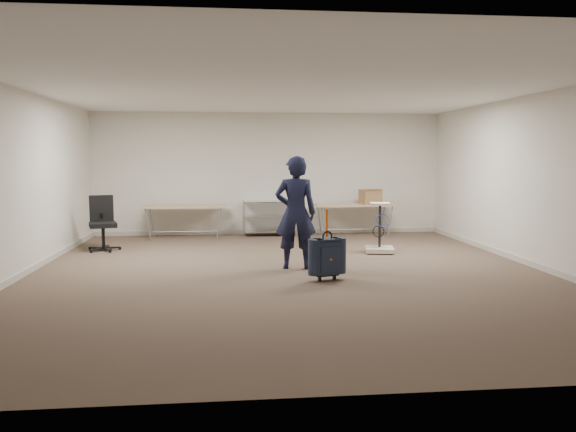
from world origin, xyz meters
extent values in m
plane|color=#4E3B2F|center=(0.00, 0.00, 0.00)|extent=(9.00, 9.00, 0.00)
plane|color=silver|center=(0.00, 4.50, 1.40)|extent=(8.00, 0.00, 8.00)
plane|color=silver|center=(0.00, -4.50, 1.40)|extent=(8.00, 0.00, 8.00)
plane|color=silver|center=(-4.00, 0.00, 1.40)|extent=(0.00, 9.00, 9.00)
plane|color=silver|center=(4.00, 0.00, 1.40)|extent=(0.00, 9.00, 9.00)
plane|color=white|center=(0.00, 0.00, 2.80)|extent=(8.00, 8.00, 0.00)
cube|color=#BCB7AA|center=(0.00, 4.49, 0.05)|extent=(8.00, 0.02, 0.10)
cube|color=#BCB7AA|center=(-3.99, 0.00, 0.05)|extent=(0.02, 9.00, 0.10)
cube|color=#BCB7AA|center=(3.99, 0.00, 0.05)|extent=(0.02, 9.00, 0.10)
cube|color=tan|center=(-1.90, 3.95, 0.71)|extent=(1.80, 0.75, 0.03)
cylinder|color=gray|center=(-1.90, 3.95, 0.15)|extent=(1.50, 0.02, 0.02)
cylinder|color=gray|center=(-2.65, 3.65, 0.35)|extent=(0.13, 0.04, 0.69)
cylinder|color=gray|center=(-1.15, 3.65, 0.35)|extent=(0.13, 0.04, 0.69)
cylinder|color=gray|center=(-2.65, 4.25, 0.35)|extent=(0.13, 0.04, 0.69)
cylinder|color=gray|center=(-1.15, 4.25, 0.35)|extent=(0.13, 0.04, 0.69)
cube|color=tan|center=(1.90, 3.95, 0.71)|extent=(1.80, 0.75, 0.03)
cylinder|color=gray|center=(1.90, 3.95, 0.15)|extent=(1.50, 0.02, 0.02)
cylinder|color=gray|center=(1.15, 3.65, 0.35)|extent=(0.13, 0.04, 0.69)
cylinder|color=gray|center=(2.65, 3.65, 0.35)|extent=(0.13, 0.04, 0.69)
cylinder|color=gray|center=(1.15, 4.25, 0.35)|extent=(0.13, 0.04, 0.69)
cylinder|color=gray|center=(2.65, 4.25, 0.35)|extent=(0.13, 0.04, 0.69)
cylinder|color=silver|center=(-0.60, 3.98, 0.40)|extent=(0.02, 0.02, 0.80)
cylinder|color=silver|center=(0.60, 3.98, 0.40)|extent=(0.02, 0.02, 0.80)
cylinder|color=silver|center=(-0.60, 4.42, 0.40)|extent=(0.02, 0.02, 0.80)
cylinder|color=silver|center=(0.60, 4.42, 0.40)|extent=(0.02, 0.02, 0.80)
cube|color=silver|center=(0.00, 4.20, 0.10)|extent=(1.20, 0.45, 0.02)
cube|color=silver|center=(0.00, 4.20, 0.45)|extent=(1.20, 0.45, 0.02)
cube|color=silver|center=(0.00, 4.20, 0.78)|extent=(1.20, 0.45, 0.01)
imported|color=black|center=(0.14, 0.36, 0.90)|extent=(0.70, 0.50, 1.81)
cube|color=black|center=(0.49, -0.58, 0.36)|extent=(0.43, 0.32, 0.52)
cube|color=black|center=(0.49, -0.56, 0.08)|extent=(0.37, 0.25, 0.03)
cylinder|color=black|center=(0.38, -0.61, 0.03)|extent=(0.04, 0.07, 0.07)
cylinder|color=black|center=(0.61, -0.54, 0.03)|extent=(0.04, 0.07, 0.07)
torus|color=black|center=(0.49, -0.58, 0.65)|extent=(0.16, 0.07, 0.16)
cube|color=#DD5A0B|center=(0.49, -0.56, 0.84)|extent=(0.04, 0.02, 0.40)
cylinder|color=black|center=(-3.32, 2.45, 0.05)|extent=(0.64, 0.64, 0.10)
cylinder|color=black|center=(-3.32, 2.45, 0.27)|extent=(0.06, 0.06, 0.43)
cube|color=black|center=(-3.32, 2.45, 0.50)|extent=(0.61, 0.61, 0.09)
cube|color=black|center=(-3.39, 2.67, 0.80)|extent=(0.45, 0.19, 0.51)
cube|color=beige|center=(1.88, 1.69, 0.06)|extent=(0.60, 0.60, 0.08)
cylinder|color=black|center=(1.68, 1.48, 0.02)|extent=(0.06, 0.06, 0.04)
cylinder|color=black|center=(1.88, 1.74, 0.51)|extent=(0.05, 0.05, 0.82)
cube|color=beige|center=(1.88, 1.69, 0.92)|extent=(0.41, 0.37, 0.04)
torus|color=blue|center=(1.94, 1.60, 0.61)|extent=(0.28, 0.15, 0.25)
cube|color=#A1704B|center=(2.27, 3.95, 0.89)|extent=(0.51, 0.44, 0.33)
camera|label=1|loc=(-0.89, -8.48, 1.79)|focal=35.00mm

